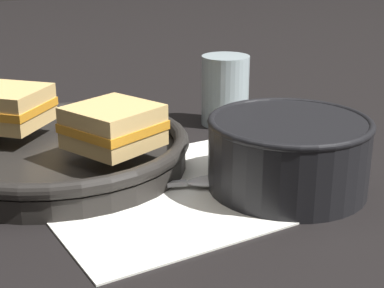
% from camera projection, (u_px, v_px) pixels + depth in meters
% --- Properties ---
extents(ground_plane, '(4.00, 4.00, 0.00)m').
position_uv_depth(ground_plane, '(188.00, 182.00, 0.66)').
color(ground_plane, black).
extents(napkin, '(0.34, 0.30, 0.00)m').
position_uv_depth(napkin, '(180.00, 190.00, 0.64)').
color(napkin, white).
rests_on(napkin, ground_plane).
extents(soup_bowl, '(0.18, 0.18, 0.08)m').
position_uv_depth(soup_bowl, '(289.00, 150.00, 0.63)').
color(soup_bowl, black).
rests_on(soup_bowl, ground_plane).
extents(spoon, '(0.16, 0.11, 0.01)m').
position_uv_depth(spoon, '(190.00, 183.00, 0.64)').
color(spoon, silver).
rests_on(spoon, napkin).
extents(skillet, '(0.31, 0.43, 0.04)m').
position_uv_depth(skillet, '(59.00, 151.00, 0.70)').
color(skillet, black).
rests_on(skillet, ground_plane).
extents(sandwich_near_left, '(0.12, 0.12, 0.05)m').
position_uv_depth(sandwich_near_left, '(8.00, 107.00, 0.72)').
color(sandwich_near_left, '#DBB26B').
rests_on(sandwich_near_left, skillet).
extents(sandwich_near_right, '(0.10, 0.10, 0.05)m').
position_uv_depth(sandwich_near_right, '(113.00, 126.00, 0.65)').
color(sandwich_near_right, '#DBB26B').
rests_on(sandwich_near_right, skillet).
extents(drinking_glass, '(0.07, 0.07, 0.10)m').
position_uv_depth(drinking_glass, '(225.00, 90.00, 0.85)').
color(drinking_glass, silver).
rests_on(drinking_glass, ground_plane).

